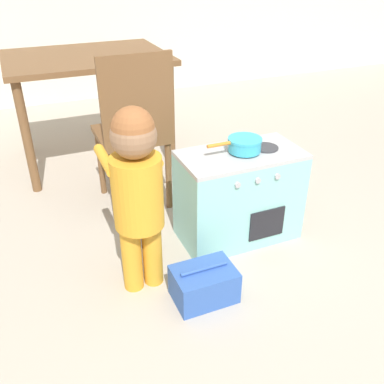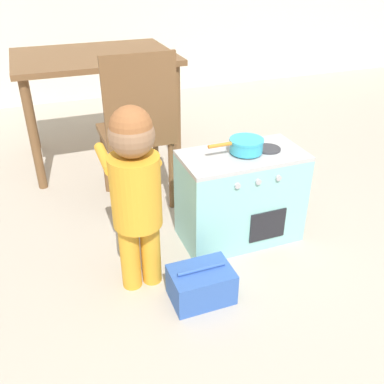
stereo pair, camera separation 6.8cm
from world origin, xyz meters
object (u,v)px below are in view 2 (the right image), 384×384
play_kitchen (240,197)px  dining_chair_near (138,128)px  toy_pot (246,145)px  child_figure (135,182)px  toy_basket (201,284)px  dining_table (95,70)px

play_kitchen → dining_chair_near: bearing=128.6°
toy_pot → child_figure: child_figure is taller
play_kitchen → dining_chair_near: size_ratio=0.67×
toy_basket → dining_chair_near: dining_chair_near is taller
toy_basket → dining_table: (-0.13, 1.63, 0.56)m
play_kitchen → toy_basket: 0.54m
child_figure → toy_pot: bearing=16.4°
play_kitchen → toy_basket: bearing=-134.4°
play_kitchen → child_figure: (-0.58, -0.17, 0.28)m
toy_basket → dining_chair_near: bearing=92.4°
toy_pot → dining_chair_near: 0.65m
toy_basket → play_kitchen: bearing=45.6°
child_figure → dining_chair_near: bearing=75.0°
play_kitchen → dining_chair_near: dining_chair_near is taller
dining_table → dining_chair_near: bearing=-83.3°
dining_chair_near → child_figure: bearing=-105.0°
child_figure → dining_chair_near: 0.70m
play_kitchen → toy_pot: (0.01, 0.00, 0.29)m
child_figure → toy_basket: size_ratio=3.16×
dining_chair_near → dining_table: bearing=96.7°
play_kitchen → dining_table: dining_table is taller
toy_pot → dining_chair_near: (-0.41, 0.50, -0.04)m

